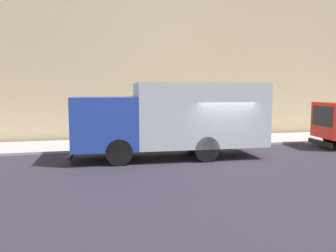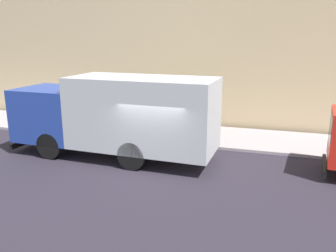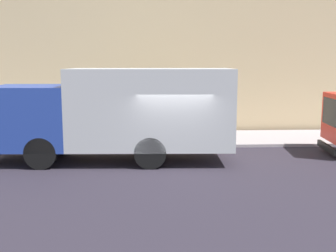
% 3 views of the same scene
% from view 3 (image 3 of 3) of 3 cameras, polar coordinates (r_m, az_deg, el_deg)
% --- Properties ---
extents(ground, '(80.00, 80.00, 0.00)m').
position_cam_3_polar(ground, '(14.16, 0.81, -5.61)').
color(ground, '#28232E').
extents(sidewalk, '(3.63, 30.00, 0.12)m').
position_cam_3_polar(sidewalk, '(18.84, -0.15, -1.79)').
color(sidewalk, '#9F969A').
rests_on(sidewalk, ground).
extents(building_facade, '(0.50, 30.00, 9.05)m').
position_cam_3_polar(building_facade, '(20.86, -0.47, 11.55)').
color(building_facade, '#CBB282').
rests_on(building_facade, ground).
extents(large_utility_truck, '(2.82, 8.57, 3.32)m').
position_cam_3_polar(large_utility_truck, '(14.70, -6.93, 2.05)').
color(large_utility_truck, '#243F9C').
rests_on(large_utility_truck, ground).
extents(pedestrian_walking, '(0.42, 0.42, 1.69)m').
position_cam_3_polar(pedestrian_walking, '(19.99, -5.10, 1.53)').
color(pedestrian_walking, black).
rests_on(pedestrian_walking, sidewalk).
extents(pedestrian_standing, '(0.50, 0.50, 1.66)m').
position_cam_3_polar(pedestrian_standing, '(19.57, 0.99, 1.40)').
color(pedestrian_standing, '#595546').
rests_on(pedestrian_standing, sidewalk).
extents(street_sign_post, '(0.44, 0.08, 2.71)m').
position_cam_3_polar(street_sign_post, '(17.28, -7.20, 2.74)').
color(street_sign_post, '#4C5156').
rests_on(street_sign_post, sidewalk).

